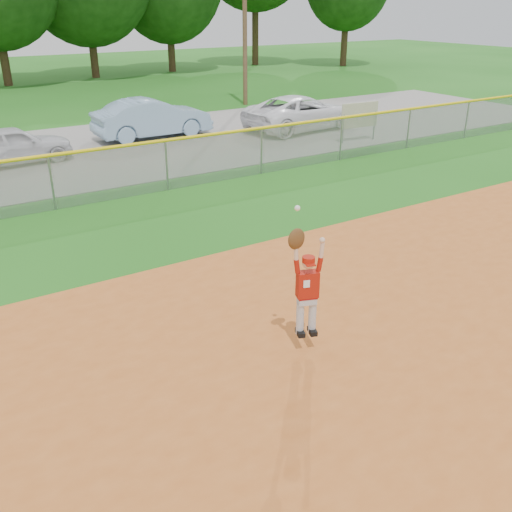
{
  "coord_description": "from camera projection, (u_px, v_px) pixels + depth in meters",
  "views": [
    {
      "loc": [
        -6.54,
        -5.34,
        5.2
      ],
      "look_at": [
        -1.67,
        2.4,
        1.1
      ],
      "focal_mm": 40.0,
      "sensor_mm": 36.0,
      "label": 1
    }
  ],
  "objects": [
    {
      "name": "car_blue",
      "position": [
        152.0,
        118.0,
        23.34
      ],
      "size": [
        4.78,
        1.67,
        1.57
      ],
      "primitive_type": "imported",
      "rotation": [
        0.0,
        0.0,
        1.57
      ],
      "color": "#85A8C7",
      "rests_on": "parking_strip"
    },
    {
      "name": "outfield_fence",
      "position": [
        166.0,
        161.0,
        16.79
      ],
      "size": [
        40.06,
        0.1,
        1.55
      ],
      "color": "gray",
      "rests_on": "ground"
    },
    {
      "name": "ground",
      "position": [
        418.0,
        345.0,
        9.43
      ],
      "size": [
        120.0,
        120.0,
        0.0
      ],
      "primitive_type": "plane",
      "color": "#1D6016",
      "rests_on": "ground"
    },
    {
      "name": "car_white_a",
      "position": [
        13.0,
        145.0,
        19.53
      ],
      "size": [
        3.99,
        1.88,
        1.32
      ],
      "primitive_type": "imported",
      "rotation": [
        0.0,
        0.0,
        1.66
      ],
      "color": "silver",
      "rests_on": "parking_strip"
    },
    {
      "name": "power_lines",
      "position": [
        69.0,
        14.0,
        24.99
      ],
      "size": [
        19.4,
        0.24,
        9.0
      ],
      "color": "#4C3823",
      "rests_on": "ground"
    },
    {
      "name": "ballplayer",
      "position": [
        306.0,
        283.0,
        8.81
      ],
      "size": [
        0.6,
        0.37,
        2.18
      ],
      "color": "silver",
      "rests_on": "ground"
    },
    {
      "name": "parking_strip",
      "position": [
        103.0,
        149.0,
        21.78
      ],
      "size": [
        44.0,
        10.0,
        0.03
      ],
      "primitive_type": "cube",
      "color": "gray",
      "rests_on": "ground"
    },
    {
      "name": "sponsor_sign",
      "position": [
        360.0,
        116.0,
        22.58
      ],
      "size": [
        1.76,
        0.16,
        1.56
      ],
      "color": "gray",
      "rests_on": "ground"
    },
    {
      "name": "car_white_b",
      "position": [
        301.0,
        113.0,
        24.78
      ],
      "size": [
        5.47,
        2.91,
        1.46
      ],
      "primitive_type": "imported",
      "rotation": [
        0.0,
        0.0,
        1.66
      ],
      "color": "white",
      "rests_on": "parking_strip"
    }
  ]
}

